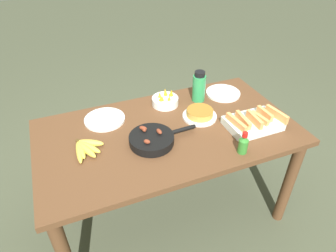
{
  "coord_description": "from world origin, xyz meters",
  "views": [
    {
      "loc": [
        -0.53,
        -1.31,
        1.8
      ],
      "look_at": [
        0.0,
        0.0,
        0.76
      ],
      "focal_mm": 32.0,
      "sensor_mm": 36.0,
      "label": 1
    }
  ],
  "objects_px": {
    "empty_plate_near_front": "(223,93)",
    "hot_sauce_bottle": "(243,144)",
    "skillet": "(152,139)",
    "frittata_plate_center": "(200,114)",
    "melon_tray": "(254,122)",
    "banana_bunch": "(85,148)",
    "water_bottle": "(199,87)",
    "empty_plate_far_left": "(105,119)",
    "fruit_bowl_mango": "(165,100)"
  },
  "relations": [
    {
      "from": "empty_plate_near_front",
      "to": "hot_sauce_bottle",
      "type": "distance_m",
      "value": 0.62
    },
    {
      "from": "skillet",
      "to": "frittata_plate_center",
      "type": "distance_m",
      "value": 0.38
    },
    {
      "from": "melon_tray",
      "to": "skillet",
      "type": "bearing_deg",
      "value": 172.25
    },
    {
      "from": "banana_bunch",
      "to": "frittata_plate_center",
      "type": "relative_size",
      "value": 0.92
    },
    {
      "from": "melon_tray",
      "to": "water_bottle",
      "type": "xyz_separation_m",
      "value": [
        -0.16,
        0.4,
        0.07
      ]
    },
    {
      "from": "empty_plate_near_front",
      "to": "hot_sauce_bottle",
      "type": "relative_size",
      "value": 1.81
    },
    {
      "from": "banana_bunch",
      "to": "frittata_plate_center",
      "type": "height_order",
      "value": "frittata_plate_center"
    },
    {
      "from": "banana_bunch",
      "to": "frittata_plate_center",
      "type": "distance_m",
      "value": 0.72
    },
    {
      "from": "hot_sauce_bottle",
      "to": "frittata_plate_center",
      "type": "bearing_deg",
      "value": 99.37
    },
    {
      "from": "empty_plate_far_left",
      "to": "water_bottle",
      "type": "relative_size",
      "value": 1.18
    },
    {
      "from": "melon_tray",
      "to": "hot_sauce_bottle",
      "type": "height_order",
      "value": "hot_sauce_bottle"
    },
    {
      "from": "skillet",
      "to": "hot_sauce_bottle",
      "type": "relative_size",
      "value": 3.03
    },
    {
      "from": "frittata_plate_center",
      "to": "empty_plate_near_front",
      "type": "relative_size",
      "value": 0.9
    },
    {
      "from": "banana_bunch",
      "to": "empty_plate_far_left",
      "type": "relative_size",
      "value": 0.79
    },
    {
      "from": "fruit_bowl_mango",
      "to": "hot_sauce_bottle",
      "type": "relative_size",
      "value": 1.33
    },
    {
      "from": "empty_plate_near_front",
      "to": "fruit_bowl_mango",
      "type": "xyz_separation_m",
      "value": [
        -0.43,
        0.03,
        0.02
      ]
    },
    {
      "from": "empty_plate_near_front",
      "to": "hot_sauce_bottle",
      "type": "xyz_separation_m",
      "value": [
        -0.22,
        -0.57,
        0.05
      ]
    },
    {
      "from": "skillet",
      "to": "frittata_plate_center",
      "type": "relative_size",
      "value": 1.86
    },
    {
      "from": "banana_bunch",
      "to": "empty_plate_near_front",
      "type": "bearing_deg",
      "value": 13.75
    },
    {
      "from": "hot_sauce_bottle",
      "to": "melon_tray",
      "type": "bearing_deg",
      "value": 42.02
    },
    {
      "from": "fruit_bowl_mango",
      "to": "empty_plate_far_left",
      "type": "bearing_deg",
      "value": -175.84
    },
    {
      "from": "skillet",
      "to": "frittata_plate_center",
      "type": "bearing_deg",
      "value": 17.45
    },
    {
      "from": "skillet",
      "to": "hot_sauce_bottle",
      "type": "bearing_deg",
      "value": -32.89
    },
    {
      "from": "banana_bunch",
      "to": "empty_plate_near_front",
      "type": "xyz_separation_m",
      "value": [
        1.0,
        0.24,
        -0.01
      ]
    },
    {
      "from": "fruit_bowl_mango",
      "to": "melon_tray",
      "type": "bearing_deg",
      "value": -47.61
    },
    {
      "from": "banana_bunch",
      "to": "skillet",
      "type": "bearing_deg",
      "value": -12.25
    },
    {
      "from": "frittata_plate_center",
      "to": "fruit_bowl_mango",
      "type": "distance_m",
      "value": 0.26
    },
    {
      "from": "banana_bunch",
      "to": "fruit_bowl_mango",
      "type": "distance_m",
      "value": 0.63
    },
    {
      "from": "melon_tray",
      "to": "empty_plate_far_left",
      "type": "distance_m",
      "value": 0.9
    },
    {
      "from": "melon_tray",
      "to": "water_bottle",
      "type": "height_order",
      "value": "water_bottle"
    },
    {
      "from": "banana_bunch",
      "to": "water_bottle",
      "type": "xyz_separation_m",
      "value": [
        0.8,
        0.24,
        0.08
      ]
    },
    {
      "from": "hot_sauce_bottle",
      "to": "empty_plate_far_left",
      "type": "bearing_deg",
      "value": 137.45
    },
    {
      "from": "melon_tray",
      "to": "skillet",
      "type": "xyz_separation_m",
      "value": [
        -0.61,
        0.08,
        -0.01
      ]
    },
    {
      "from": "skillet",
      "to": "empty_plate_near_front",
      "type": "bearing_deg",
      "value": 24.53
    },
    {
      "from": "banana_bunch",
      "to": "melon_tray",
      "type": "bearing_deg",
      "value": -9.43
    },
    {
      "from": "empty_plate_near_front",
      "to": "empty_plate_far_left",
      "type": "bearing_deg",
      "value": -179.74
    },
    {
      "from": "fruit_bowl_mango",
      "to": "hot_sauce_bottle",
      "type": "xyz_separation_m",
      "value": [
        0.21,
        -0.6,
        0.03
      ]
    },
    {
      "from": "frittata_plate_center",
      "to": "banana_bunch",
      "type": "bearing_deg",
      "value": -176.01
    },
    {
      "from": "empty_plate_near_front",
      "to": "hot_sauce_bottle",
      "type": "height_order",
      "value": "hot_sauce_bottle"
    },
    {
      "from": "skillet",
      "to": "frittata_plate_center",
      "type": "xyz_separation_m",
      "value": [
        0.36,
        0.13,
        -0.0
      ]
    },
    {
      "from": "banana_bunch",
      "to": "skillet",
      "type": "xyz_separation_m",
      "value": [
        0.36,
        -0.08,
        0.01
      ]
    },
    {
      "from": "water_bottle",
      "to": "hot_sauce_bottle",
      "type": "xyz_separation_m",
      "value": [
        -0.02,
        -0.57,
        -0.04
      ]
    },
    {
      "from": "empty_plate_far_left",
      "to": "skillet",
      "type": "bearing_deg",
      "value": -57.95
    },
    {
      "from": "water_bottle",
      "to": "melon_tray",
      "type": "bearing_deg",
      "value": -67.88
    },
    {
      "from": "frittata_plate_center",
      "to": "fruit_bowl_mango",
      "type": "relative_size",
      "value": 1.22
    },
    {
      "from": "empty_plate_near_front",
      "to": "water_bottle",
      "type": "height_order",
      "value": "water_bottle"
    },
    {
      "from": "hot_sauce_bottle",
      "to": "empty_plate_near_front",
      "type": "bearing_deg",
      "value": 68.89
    },
    {
      "from": "fruit_bowl_mango",
      "to": "hot_sauce_bottle",
      "type": "bearing_deg",
      "value": -71.04
    },
    {
      "from": "melon_tray",
      "to": "hot_sauce_bottle",
      "type": "bearing_deg",
      "value": -137.98
    },
    {
      "from": "banana_bunch",
      "to": "fruit_bowl_mango",
      "type": "relative_size",
      "value": 1.12
    }
  ]
}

